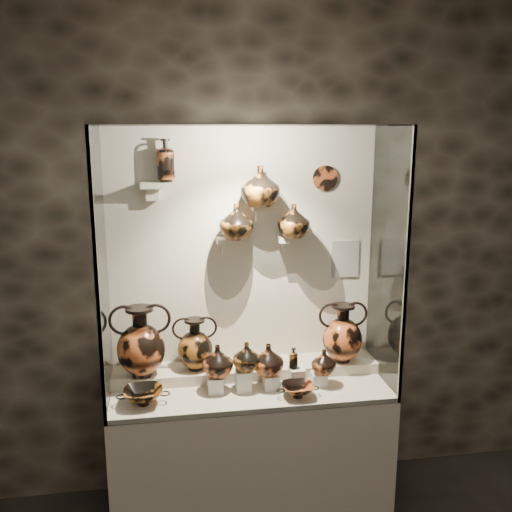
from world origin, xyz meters
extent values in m
cube|color=black|center=(0.00, 2.50, 1.60)|extent=(5.00, 0.02, 3.20)
cube|color=beige|center=(0.00, 2.18, 0.40)|extent=(1.70, 0.60, 0.80)
cube|color=#C3B397|center=(0.00, 2.18, 0.82)|extent=(1.68, 0.58, 0.03)
cube|color=#C3B397|center=(0.00, 2.35, 0.85)|extent=(1.70, 0.25, 0.10)
cube|color=beige|center=(0.00, 2.50, 1.60)|extent=(1.70, 0.03, 1.60)
cube|color=white|center=(0.00, 1.88, 1.60)|extent=(1.70, 0.01, 1.60)
cube|color=white|center=(-0.85, 2.18, 1.60)|extent=(0.01, 0.60, 1.60)
cube|color=white|center=(0.85, 2.18, 1.60)|extent=(0.01, 0.60, 1.60)
cube|color=white|center=(0.00, 2.18, 2.40)|extent=(1.70, 0.60, 0.01)
cube|color=gray|center=(-0.84, 1.89, 1.60)|extent=(0.02, 0.02, 1.60)
cube|color=gray|center=(0.84, 1.89, 1.60)|extent=(0.02, 0.02, 1.60)
cube|color=silver|center=(-0.22, 2.13, 0.88)|extent=(0.09, 0.09, 0.10)
cube|color=silver|center=(-0.05, 2.13, 0.90)|extent=(0.09, 0.09, 0.13)
cube|color=silver|center=(0.12, 2.13, 0.88)|extent=(0.09, 0.09, 0.09)
cube|color=silver|center=(0.28, 2.13, 0.89)|extent=(0.09, 0.09, 0.12)
cube|color=silver|center=(0.42, 2.13, 0.87)|extent=(0.09, 0.09, 0.08)
cube|color=beige|center=(-0.55, 2.42, 2.05)|extent=(0.14, 0.12, 0.04)
cube|color=beige|center=(-0.10, 2.42, 1.70)|extent=(0.14, 0.12, 0.04)
cube|color=beige|center=(0.10, 2.42, 1.90)|extent=(0.10, 0.12, 0.04)
cube|color=beige|center=(0.28, 2.42, 1.70)|extent=(0.14, 0.12, 0.04)
imported|color=#B34F22|center=(-0.20, 2.15, 1.03)|extent=(0.25, 0.25, 0.19)
imported|color=#95521A|center=(-0.03, 2.13, 1.05)|extent=(0.21, 0.21, 0.17)
imported|color=#B34F22|center=(0.10, 2.14, 1.02)|extent=(0.21, 0.21, 0.19)
imported|color=#B34F22|center=(0.44, 2.11, 0.99)|extent=(0.17, 0.17, 0.16)
imported|color=#95521A|center=(-0.06, 2.37, 1.83)|extent=(0.25, 0.25, 0.22)
imported|color=#95521A|center=(0.09, 2.35, 2.04)|extent=(0.28, 0.28, 0.25)
imported|color=#95521A|center=(0.30, 2.37, 1.82)|extent=(0.22, 0.22, 0.21)
cylinder|color=#983F1E|center=(0.52, 2.47, 2.07)|extent=(0.16, 0.02, 0.16)
cube|color=beige|center=(0.67, 2.47, 1.54)|extent=(0.18, 0.01, 0.24)
camera|label=1|loc=(-0.48, -1.02, 2.39)|focal=40.00mm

